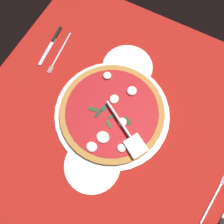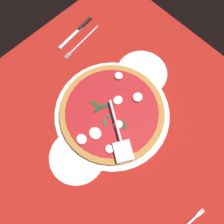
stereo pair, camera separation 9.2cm
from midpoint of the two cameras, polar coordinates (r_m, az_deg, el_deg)
name	(u,v)px [view 1 (the left image)]	position (r cm, az deg, el deg)	size (l,w,h in cm)	color
ground_plane	(117,124)	(93.26, -1.52, -3.36)	(109.15, 109.15, 0.80)	#A71B14
checker_pattern	(117,124)	(92.82, -1.53, -3.29)	(109.15, 109.15, 0.10)	white
pizza_pan	(112,113)	(93.60, -2.79, -0.71)	(44.44, 44.44, 1.05)	silver
dinner_plate_left	(92,165)	(89.97, -7.63, -12.76)	(20.38, 20.38, 1.00)	white
dinner_plate_right	(127,67)	(101.87, 1.08, 10.21)	(20.80, 20.80, 1.00)	white
pizza	(112,112)	(92.13, -2.83, -0.45)	(40.14, 40.14, 3.31)	#B87B37
pizza_server	(126,131)	(87.17, 0.34, -4.93)	(14.94, 22.13, 1.00)	silver
place_setting_near	(218,209)	(94.41, 21.10, -20.97)	(21.35, 14.11, 1.40)	white
place_setting_far	(56,48)	(110.75, -15.47, 14.13)	(21.64, 13.27, 1.40)	white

